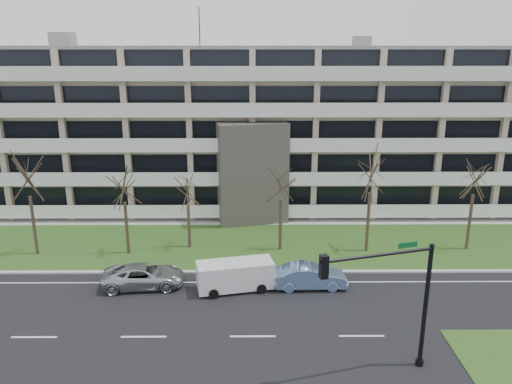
{
  "coord_description": "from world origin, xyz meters",
  "views": [
    {
      "loc": [
        0.03,
        -24.0,
        15.42
      ],
      "look_at": [
        0.24,
        10.0,
        5.32
      ],
      "focal_mm": 35.0,
      "sensor_mm": 36.0,
      "label": 1
    }
  ],
  "objects_px": {
    "blue_sedan": "(310,276)",
    "white_van": "(236,273)",
    "traffic_signal": "(392,291)",
    "silver_pickup": "(144,276)"
  },
  "relations": [
    {
      "from": "silver_pickup",
      "to": "blue_sedan",
      "type": "xyz_separation_m",
      "value": [
        10.96,
        -0.22,
        0.05
      ]
    },
    {
      "from": "blue_sedan",
      "to": "white_van",
      "type": "relative_size",
      "value": 0.92
    },
    {
      "from": "white_van",
      "to": "silver_pickup",
      "type": "bearing_deg",
      "value": 163.43
    },
    {
      "from": "traffic_signal",
      "to": "white_van",
      "type": "bearing_deg",
      "value": 115.58
    },
    {
      "from": "silver_pickup",
      "to": "traffic_signal",
      "type": "bearing_deg",
      "value": -129.12
    },
    {
      "from": "blue_sedan",
      "to": "traffic_signal",
      "type": "relative_size",
      "value": 0.71
    },
    {
      "from": "blue_sedan",
      "to": "traffic_signal",
      "type": "xyz_separation_m",
      "value": [
        2.74,
        -8.87,
        3.58
      ]
    },
    {
      "from": "silver_pickup",
      "to": "blue_sedan",
      "type": "distance_m",
      "value": 10.96
    },
    {
      "from": "white_van",
      "to": "traffic_signal",
      "type": "xyz_separation_m",
      "value": [
        7.59,
        -8.62,
        3.23
      ]
    },
    {
      "from": "white_van",
      "to": "traffic_signal",
      "type": "distance_m",
      "value": 11.93
    }
  ]
}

